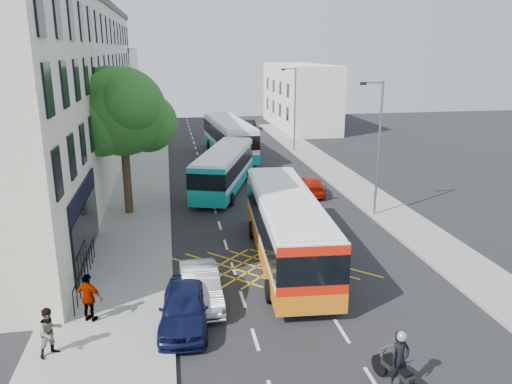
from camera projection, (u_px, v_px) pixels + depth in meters
name	position (u px, v px, depth m)	size (l,w,h in m)	color
ground	(342.00, 331.00, 18.16)	(120.00, 120.00, 0.00)	black
pavement_left	(130.00, 213.00, 30.91)	(5.00, 70.00, 0.15)	gray
pavement_right	(373.00, 200.00, 33.58)	(3.00, 70.00, 0.15)	gray
terrace_main	(56.00, 92.00, 37.13)	(8.30, 45.00, 13.50)	beige
terrace_far	(105.00, 87.00, 66.48)	(8.00, 20.00, 10.00)	silver
building_right	(299.00, 96.00, 64.31)	(6.00, 18.00, 8.00)	silver
street_tree	(122.00, 113.00, 29.16)	(6.30, 5.70, 8.80)	#382619
lamp_near	(377.00, 142.00, 29.27)	(1.45, 0.15, 8.00)	slate
lamp_far	(294.00, 105.00, 48.20)	(1.45, 0.15, 8.00)	slate
railings	(85.00, 271.00, 21.35)	(0.08, 5.60, 1.14)	black
bus_near	(287.00, 227.00, 23.66)	(3.54, 11.90, 3.30)	silver
bus_mid	(224.00, 169.00, 35.75)	(5.74, 10.88, 2.99)	silver
bus_far	(229.00, 137.00, 47.27)	(3.83, 12.51, 3.47)	silver
motorbike	(399.00, 363.00, 14.79)	(0.85, 2.19, 1.98)	black
parked_car_blue	(185.00, 307.00, 18.38)	(1.76, 4.37, 1.49)	black
parked_car_silver	(201.00, 286.00, 20.08)	(1.47, 4.22, 1.39)	#929498
red_hatchback	(310.00, 185.00, 35.18)	(1.71, 4.22, 1.22)	#AD1707
distant_car_grey	(222.00, 130.00, 58.55)	(2.28, 4.94, 1.37)	#3C3F43
distant_car_silver	(250.00, 141.00, 52.16)	(1.41, 3.49, 1.19)	#A6A8AE
distant_car_dark	(249.00, 124.00, 63.55)	(1.33, 3.82, 1.26)	black
pedestrian_near	(50.00, 332.00, 16.28)	(0.82, 0.64, 1.70)	gray
pedestrian_far	(89.00, 298.00, 18.32)	(1.09, 0.46, 1.87)	gray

